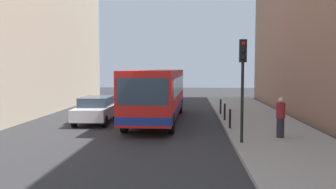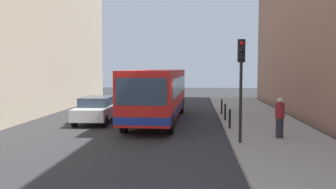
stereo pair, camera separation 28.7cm
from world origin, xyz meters
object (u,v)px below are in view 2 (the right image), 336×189
at_px(car_behind_bus, 161,96).
at_px(bus, 158,92).
at_px(traffic_light, 241,71).
at_px(bollard_far, 222,107).
at_px(pedestrian_near_signal, 280,118).
at_px(car_beside_bus, 97,109).
at_px(bollard_mid, 225,112).
at_px(bollard_near, 230,119).

bearing_deg(car_behind_bus, bus, 95.86).
relative_size(traffic_light, bollard_far, 4.32).
bearing_deg(pedestrian_near_signal, bollard_far, -60.72).
distance_m(car_beside_bus, bollard_far, 8.02).
xyz_separation_m(car_behind_bus, bollard_mid, (4.63, -9.40, -0.16)).
height_order(traffic_light, pedestrian_near_signal, traffic_light).
distance_m(car_behind_bus, bollard_mid, 10.48).
relative_size(traffic_light, bollard_mid, 4.32).
bearing_deg(bus, pedestrian_near_signal, 138.21).
distance_m(car_beside_bus, bollard_near, 7.68).
bearing_deg(car_beside_bus, car_behind_bus, -106.74).
xyz_separation_m(car_behind_bus, bollard_far, (4.63, -6.60, -0.16)).
bearing_deg(car_behind_bus, pedestrian_near_signal, 115.51).
relative_size(bus, car_behind_bus, 2.50).
bearing_deg(bollard_far, pedestrian_near_signal, -76.36).
height_order(traffic_light, bollard_far, traffic_light).
relative_size(bus, traffic_light, 2.70).
bearing_deg(car_behind_bus, bollard_near, 111.95).
xyz_separation_m(traffic_light, bollard_far, (-0.10, 9.01, -2.38)).
relative_size(bollard_near, bollard_mid, 1.00).
distance_m(bus, bollard_near, 5.16).
xyz_separation_m(traffic_light, bollard_near, (-0.10, 3.41, -2.38)).
height_order(car_beside_bus, pedestrian_near_signal, pedestrian_near_signal).
bearing_deg(car_beside_bus, pedestrian_near_signal, 152.21).
relative_size(bollard_mid, bollard_far, 1.00).
relative_size(bollard_mid, pedestrian_near_signal, 0.55).
distance_m(car_behind_bus, pedestrian_near_signal, 15.84).
height_order(traffic_light, bollard_near, traffic_light).
bearing_deg(bollard_mid, traffic_light, -89.08).
bearing_deg(traffic_light, bollard_mid, 90.92).
bearing_deg(bollard_mid, car_beside_bus, -176.28).
height_order(traffic_light, bollard_mid, traffic_light).
distance_m(bus, car_behind_bus, 9.07).
distance_m(bus, pedestrian_near_signal, 7.98).
bearing_deg(bollard_far, car_behind_bus, 125.03).
distance_m(bollard_mid, pedestrian_near_signal, 5.40).
xyz_separation_m(bus, bollard_mid, (3.89, -0.41, -1.10)).
bearing_deg(bollard_near, car_behind_bus, 110.77).
xyz_separation_m(car_beside_bus, bollard_far, (7.32, 3.28, -0.16)).
distance_m(car_beside_bus, pedestrian_near_signal, 10.29).
distance_m(car_behind_bus, bollard_far, 8.06).
xyz_separation_m(car_beside_bus, bollard_mid, (7.32, 0.48, -0.16)).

